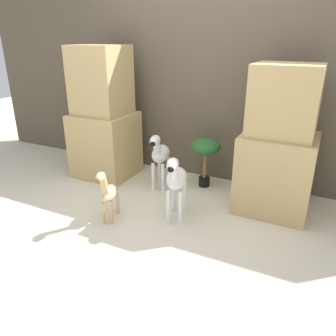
{
  "coord_description": "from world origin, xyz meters",
  "views": [
    {
      "loc": [
        1.39,
        -2.14,
        1.63
      ],
      "look_at": [
        -0.0,
        0.67,
        0.37
      ],
      "focal_mm": 35.0,
      "sensor_mm": 36.0,
      "label": 1
    }
  ],
  "objects_px": {
    "zebra_left": "(160,154)",
    "potted_palm_front": "(206,150)",
    "giraffe_figurine": "(108,192)",
    "zebra_right": "(176,179)"
  },
  "relations": [
    {
      "from": "giraffe_figurine",
      "to": "potted_palm_front",
      "type": "relative_size",
      "value": 0.97
    },
    {
      "from": "zebra_right",
      "to": "zebra_left",
      "type": "relative_size",
      "value": 1.0
    },
    {
      "from": "zebra_right",
      "to": "giraffe_figurine",
      "type": "xyz_separation_m",
      "value": [
        -0.55,
        -0.3,
        -0.12
      ]
    },
    {
      "from": "zebra_right",
      "to": "potted_palm_front",
      "type": "relative_size",
      "value": 1.17
    },
    {
      "from": "giraffe_figurine",
      "to": "zebra_left",
      "type": "bearing_deg",
      "value": 83.54
    },
    {
      "from": "zebra_left",
      "to": "potted_palm_front",
      "type": "height_order",
      "value": "zebra_left"
    },
    {
      "from": "zebra_left",
      "to": "giraffe_figurine",
      "type": "height_order",
      "value": "zebra_left"
    },
    {
      "from": "zebra_right",
      "to": "giraffe_figurine",
      "type": "relative_size",
      "value": 1.21
    },
    {
      "from": "potted_palm_front",
      "to": "zebra_right",
      "type": "bearing_deg",
      "value": -88.79
    },
    {
      "from": "zebra_left",
      "to": "potted_palm_front",
      "type": "bearing_deg",
      "value": 32.64
    }
  ]
}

